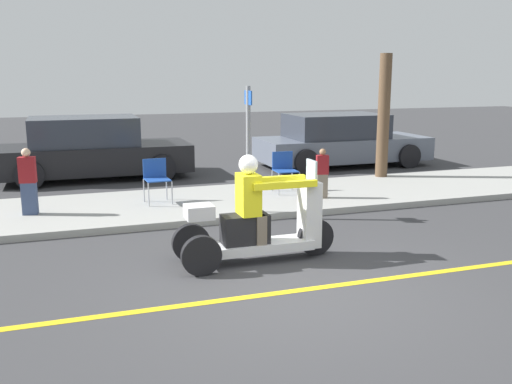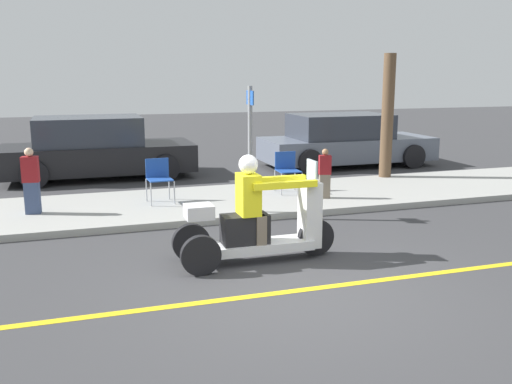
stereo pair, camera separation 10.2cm
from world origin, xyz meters
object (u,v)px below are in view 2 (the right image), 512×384
Objects in this scene: folding_chair_curbside at (287,167)px; parked_car_lot_center at (344,141)px; folding_chair_set_back at (159,176)px; tree_trunk at (387,116)px; motorcycle_trike at (257,223)px; spectator_near_curb at (325,174)px; street_sign at (250,145)px; parked_car_lot_right at (96,149)px; spectator_by_tree at (31,182)px.

folding_chair_curbside is 0.18× the size of parked_car_lot_center.
folding_chair_set_back is 0.29× the size of tree_trunk.
parked_car_lot_center is (4.86, 7.03, 0.15)m from motorcycle_trike.
spectator_near_curb is at bearing -59.46° from folding_chair_curbside.
street_sign reaches higher than folding_chair_set_back.
folding_chair_set_back is 0.37× the size of street_sign.
spectator_near_curb is 3.21m from folding_chair_set_back.
spectator_near_curb is 4.83m from parked_car_lot_center.
tree_trunk is at bearing 17.49° from folding_chair_curbside.
folding_chair_curbside is 3.12m from tree_trunk.
motorcycle_trike is 0.48× the size of parked_car_lot_center.
tree_trunk reaches higher than parked_car_lot_right.
spectator_by_tree is 0.25× the size of parked_car_lot_center.
motorcycle_trike is 4.16m from folding_chair_curbside.
tree_trunk is 4.72m from street_sign.
folding_chair_curbside is at bearing 63.22° from motorcycle_trike.
motorcycle_trike is 3.67m from folding_chair_set_back.
spectator_by_tree is 2.26m from folding_chair_set_back.
tree_trunk is at bearing -22.04° from parked_car_lot_right.
parked_car_lot_right is 1.59× the size of tree_trunk.
tree_trunk is (6.47, -2.62, 0.84)m from parked_car_lot_right.
spectator_near_curb is at bearing 20.21° from street_sign.
parked_car_lot_center reaches higher than spectator_by_tree.
street_sign is at bearing -159.79° from spectator_near_curb.
folding_chair_curbside is 5.05m from parked_car_lot_right.
folding_chair_set_back is (2.24, 0.25, -0.05)m from spectator_by_tree.
spectator_near_curb reaches higher than folding_chair_curbside.
spectator_by_tree is 0.41× the size of tree_trunk.
spectator_near_curb is at bearing -12.19° from folding_chair_set_back.
motorcycle_trike is 1.94× the size of spectator_by_tree.
motorcycle_trike reaches higher than spectator_by_tree.
spectator_near_curb is 0.21× the size of parked_car_lot_center.
street_sign is (1.41, -1.31, 0.69)m from folding_chair_set_back.
parked_car_lot_right is (1.27, 3.89, 0.03)m from spectator_by_tree.
motorcycle_trike is at bearing -135.65° from tree_trunk.
motorcycle_trike reaches higher than folding_chair_curbside.
folding_chair_set_back is 2.04m from street_sign.
parked_car_lot_center is (2.98, 3.32, 0.06)m from folding_chair_curbside.
spectator_by_tree is at bearing -173.67° from folding_chair_set_back.
folding_chair_curbside is 2.66m from folding_chair_set_back.
folding_chair_curbside is (1.87, 3.71, 0.09)m from motorcycle_trike.
folding_chair_set_back is (-0.78, 3.58, 0.09)m from motorcycle_trike.
folding_chair_set_back is 3.77m from parked_car_lot_right.
motorcycle_trike is at bearing -128.99° from spectator_near_curb.
parked_car_lot_right reaches higher than spectator_near_curb.
spectator_near_curb is 1.19× the size of folding_chair_curbside.
parked_car_lot_center is 2.13× the size of street_sign.
spectator_by_tree is 8.71m from parked_car_lot_center.
motorcycle_trike is 2.74× the size of folding_chair_curbside.
tree_trunk reaches higher than motorcycle_trike.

